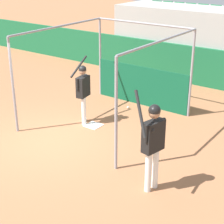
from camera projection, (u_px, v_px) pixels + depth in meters
ground_plane at (50, 140)px, 10.03m from camera, size 60.00×60.00×0.00m
outfield_wall at (169, 61)px, 14.70m from camera, size 24.00×0.12×1.45m
bleacher_section at (184, 40)px, 15.39m from camera, size 5.40×2.40×2.73m
batting_cage at (130, 75)px, 11.45m from camera, size 3.47×3.88×2.69m
home_plate at (93, 125)px, 10.85m from camera, size 0.44×0.44×0.02m
player_batter at (83, 89)px, 10.65m from camera, size 0.51×0.85×1.87m
player_waiting at (153, 139)px, 7.45m from camera, size 0.50×0.85×2.22m
baseball at (128, 107)px, 12.08m from camera, size 0.07×0.07×0.07m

